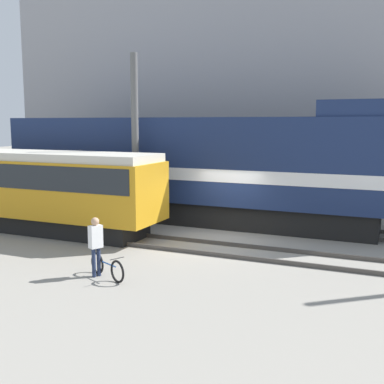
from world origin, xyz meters
TOP-DOWN VIEW (x-y plane):
  - ground_plane at (0.00, 0.00)m, footprint 120.00×120.00m
  - track_near at (0.00, -1.36)m, footprint 60.00×1.50m
  - track_far at (0.00, 2.90)m, footprint 60.00×1.50m
  - building_backdrop at (0.00, 10.18)m, footprint 30.94×6.00m
  - freight_locomotive at (-2.31, 2.90)m, footprint 17.25×3.04m
  - streetcar at (-7.62, -1.36)m, footprint 11.36×2.54m
  - bicycle at (-1.28, -5.35)m, footprint 1.55×0.80m
  - person at (-1.65, -5.34)m, footprint 0.35×0.42m
  - utility_pole_left at (-3.89, 0.77)m, footprint 0.29×0.29m

SIDE VIEW (x-z plane):
  - ground_plane at x=0.00m, z-range 0.00..0.00m
  - track_near at x=0.00m, z-range 0.00..0.14m
  - track_far at x=0.00m, z-range 0.00..0.14m
  - bicycle at x=-1.28m, z-range -0.03..0.67m
  - person at x=-1.65m, z-range 0.18..1.88m
  - streetcar at x=-7.62m, z-range 0.23..3.41m
  - freight_locomotive at x=-2.31m, z-range -0.17..4.95m
  - utility_pole_left at x=-3.89m, z-range 0.00..7.06m
  - building_backdrop at x=0.00m, z-range 0.00..11.76m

